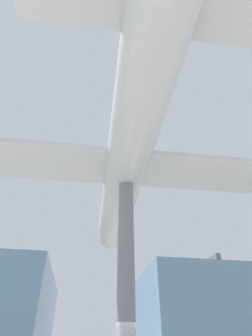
# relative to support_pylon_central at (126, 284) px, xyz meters

# --- Properties ---
(glass_pavilion_right) EXTENTS (9.93, 14.39, 8.09)m
(glass_pavilion_right) POSITION_rel_support_pylon_central_xyz_m (8.76, 16.89, 0.22)
(glass_pavilion_right) COLOR slate
(glass_pavilion_right) RESTS_ON ground_plane
(support_pylon_central) EXTENTS (0.56, 0.56, 7.08)m
(support_pylon_central) POSITION_rel_support_pylon_central_xyz_m (0.00, 0.00, 0.00)
(support_pylon_central) COLOR slate
(support_pylon_central) RESTS_ON ground_plane
(suspended_airplane) EXTENTS (19.97, 14.95, 3.27)m
(suspended_airplane) POSITION_rel_support_pylon_central_xyz_m (0.00, 0.15, 4.39)
(suspended_airplane) COLOR #B2B7BC
(suspended_airplane) RESTS_ON support_pylon_central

